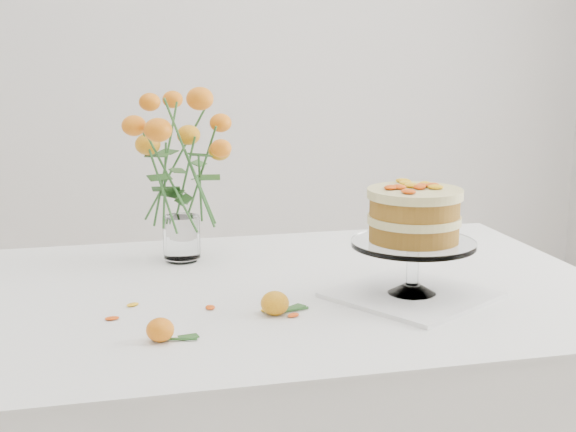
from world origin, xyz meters
name	(u,v)px	position (x,y,z in m)	size (l,w,h in m)	color
table	(262,327)	(0.00, 0.00, 0.67)	(1.43, 0.93, 0.76)	tan
napkin	(412,295)	(0.27, -0.12, 0.76)	(0.27, 0.27, 0.01)	white
cake_stand	(414,221)	(0.27, -0.12, 0.91)	(0.24, 0.24, 0.22)	white
rose_vase	(179,154)	(-0.13, 0.25, 1.00)	(0.32, 0.32, 0.42)	white
loose_rose_near	(275,303)	(-0.01, -0.16, 0.78)	(0.09, 0.05, 0.04)	orange
loose_rose_far	(160,330)	(-0.22, -0.25, 0.78)	(0.08, 0.05, 0.04)	orange
stray_petal_a	(210,307)	(-0.12, -0.10, 0.76)	(0.03, 0.02, 0.00)	#FDB50F
stray_petal_b	(267,310)	(-0.02, -0.14, 0.76)	(0.03, 0.02, 0.00)	#FDB50F
stray_petal_c	(293,315)	(0.02, -0.18, 0.76)	(0.03, 0.02, 0.00)	#FDB50F
stray_petal_d	(133,305)	(-0.26, -0.05, 0.76)	(0.03, 0.02, 0.00)	#FDB50F
stray_petal_e	(112,318)	(-0.30, -0.12, 0.76)	(0.03, 0.02, 0.00)	#FDB50F
stray_petal_f	(416,289)	(0.30, -0.08, 0.76)	(0.03, 0.02, 0.00)	#FDB50F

